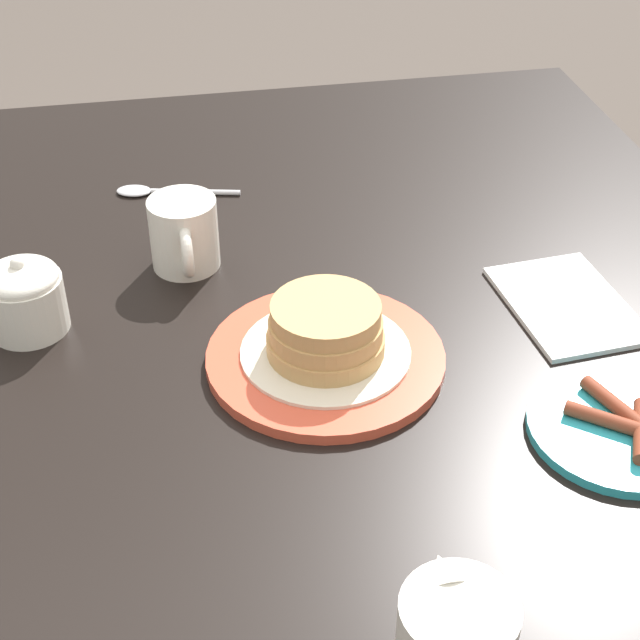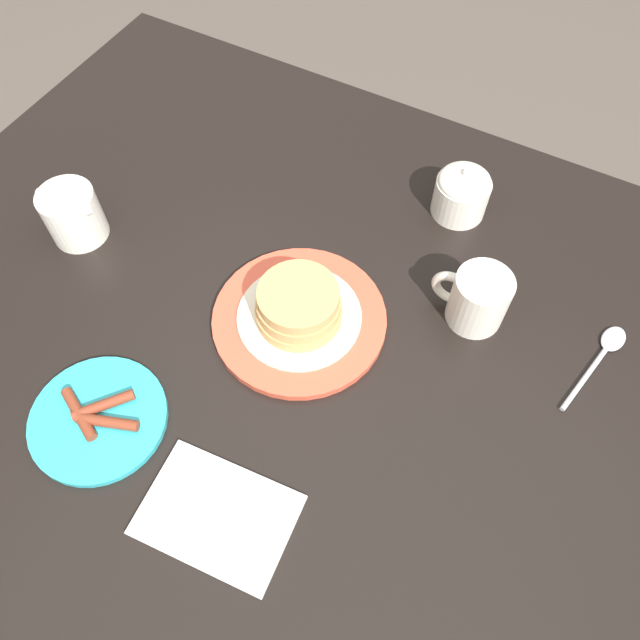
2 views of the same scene
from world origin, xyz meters
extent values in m
plane|color=#51473F|center=(0.00, 0.00, 0.00)|extent=(8.00, 8.00, 0.00)
cube|color=black|center=(0.00, 0.00, 0.75)|extent=(1.33, 1.01, 0.03)
cube|color=black|center=(0.61, -0.45, 0.37)|extent=(0.07, 0.07, 0.73)
cylinder|color=#DB5138|center=(0.03, -0.02, 0.77)|extent=(0.24, 0.24, 0.01)
cylinder|color=beige|center=(0.03, -0.02, 0.78)|extent=(0.17, 0.17, 0.00)
cylinder|color=tan|center=(0.03, -0.02, 0.79)|extent=(0.12, 0.12, 0.02)
cylinder|color=tan|center=(0.03, -0.02, 0.81)|extent=(0.11, 0.11, 0.02)
cylinder|color=tan|center=(0.03, -0.02, 0.83)|extent=(0.11, 0.11, 0.02)
cylinder|color=#2DADBC|center=(0.18, 0.23, 0.77)|extent=(0.17, 0.17, 0.01)
cylinder|color=brown|center=(0.16, 0.23, 0.78)|extent=(0.08, 0.04, 0.01)
cylinder|color=brown|center=(0.20, 0.24, 0.78)|extent=(0.08, 0.05, 0.01)
cylinder|color=brown|center=(0.18, 0.21, 0.78)|extent=(0.06, 0.07, 0.01)
cylinder|color=silver|center=(-0.18, -0.14, 0.81)|extent=(0.08, 0.08, 0.08)
torus|color=silver|center=(-0.14, -0.14, 0.81)|extent=(0.06, 0.01, 0.06)
cylinder|color=brown|center=(-0.18, -0.14, 0.84)|extent=(0.07, 0.07, 0.00)
cylinder|color=silver|center=(0.40, 0.00, 0.81)|extent=(0.08, 0.08, 0.08)
cone|color=silver|center=(0.36, 0.00, 0.84)|extent=(0.04, 0.04, 0.04)
torus|color=silver|center=(0.44, 0.00, 0.81)|extent=(0.05, 0.01, 0.05)
cylinder|color=silver|center=(-0.09, -0.32, 0.80)|extent=(0.08, 0.08, 0.06)
ellipsoid|color=silver|center=(-0.09, -0.32, 0.83)|extent=(0.08, 0.08, 0.03)
sphere|color=silver|center=(-0.09, -0.32, 0.85)|extent=(0.01, 0.01, 0.01)
cube|color=white|center=(-0.02, 0.26, 0.77)|extent=(0.18, 0.14, 0.01)
cylinder|color=silver|center=(-0.35, -0.12, 0.77)|extent=(0.03, 0.11, 0.01)
ellipsoid|color=silver|center=(-0.37, -0.20, 0.77)|extent=(0.04, 0.05, 0.01)
camera|label=1|loc=(0.78, -0.17, 1.39)|focal=55.00mm
camera|label=2|loc=(-0.22, 0.37, 1.50)|focal=35.00mm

